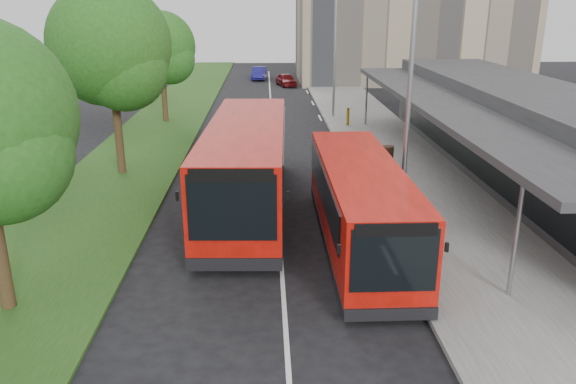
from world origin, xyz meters
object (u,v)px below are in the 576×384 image
(tree_mid, at_px, (111,53))
(litter_bin, at_px, (388,156))
(car_far, at_px, (259,73))
(bus_second, at_px, (247,166))
(bollard, at_px, (348,117))
(car_near, at_px, (286,80))
(bus_main, at_px, (360,206))
(tree_far, at_px, (161,51))
(lamp_post_near, at_px, (407,92))
(lamp_post_far, at_px, (334,47))

(tree_mid, xyz_separation_m, litter_bin, (12.30, 0.33, -4.79))
(car_far, bearing_deg, tree_mid, -96.15)
(bus_second, xyz_separation_m, litter_bin, (6.43, 5.16, -1.05))
(litter_bin, bearing_deg, bollard, 93.40)
(car_near, bearing_deg, bus_main, -102.48)
(tree_mid, bearing_deg, bus_second, -39.47)
(bus_second, distance_m, car_far, 38.52)
(car_far, bearing_deg, car_near, -58.19)
(bus_main, xyz_separation_m, car_far, (-3.54, 42.17, -0.76))
(tree_far, bearing_deg, tree_mid, -90.00)
(bus_second, relative_size, litter_bin, 12.25)
(tree_mid, relative_size, bollard, 7.62)
(litter_bin, distance_m, car_near, 28.68)
(bus_second, relative_size, bollard, 10.58)
(bus_main, distance_m, bollard, 18.34)
(car_far, bearing_deg, lamp_post_near, -78.87)
(bollard, height_order, car_far, car_far)
(lamp_post_near, distance_m, bollard, 17.22)
(lamp_post_far, height_order, bollard, lamp_post_far)
(tree_mid, xyz_separation_m, tree_far, (0.00, 12.00, -0.86))
(tree_mid, distance_m, car_near, 30.40)
(lamp_post_near, xyz_separation_m, bollard, (0.62, 16.74, -4.02))
(tree_far, xyz_separation_m, bus_main, (9.52, -20.50, -3.16))
(bus_second, bearing_deg, tree_far, 111.45)
(bollard, distance_m, car_far, 24.67)
(litter_bin, xyz_separation_m, bollard, (-0.56, 9.36, 0.08))
(bus_main, bearing_deg, bollard, 82.97)
(bus_main, bearing_deg, lamp_post_near, 42.05)
(lamp_post_far, bearing_deg, car_far, 103.95)
(tree_far, distance_m, lamp_post_far, 11.17)
(lamp_post_near, height_order, car_far, lamp_post_near)
(bus_main, xyz_separation_m, car_near, (-0.95, 37.26, -0.80))
(car_far, bearing_deg, bus_second, -86.23)
(lamp_post_near, relative_size, car_near, 2.31)
(bollard, bearing_deg, car_far, 103.53)
(tree_mid, bearing_deg, tree_far, 90.00)
(car_near, xyz_separation_m, car_far, (-2.60, 4.91, 0.05))
(car_near, bearing_deg, lamp_post_far, -94.77)
(tree_far, distance_m, bollard, 12.58)
(lamp_post_near, height_order, bus_second, lamp_post_near)
(bus_main, relative_size, car_near, 2.78)
(car_near, distance_m, car_far, 5.55)
(bus_second, bearing_deg, car_near, 87.62)
(tree_far, bearing_deg, bus_second, -70.76)
(lamp_post_near, relative_size, lamp_post_far, 1.00)
(tree_far, height_order, lamp_post_near, lamp_post_near)
(tree_far, relative_size, bollard, 6.41)
(lamp_post_near, xyz_separation_m, bus_main, (-1.60, -1.45, -3.32))
(car_near, bearing_deg, litter_bin, -96.47)
(tree_mid, distance_m, lamp_post_far, 17.09)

